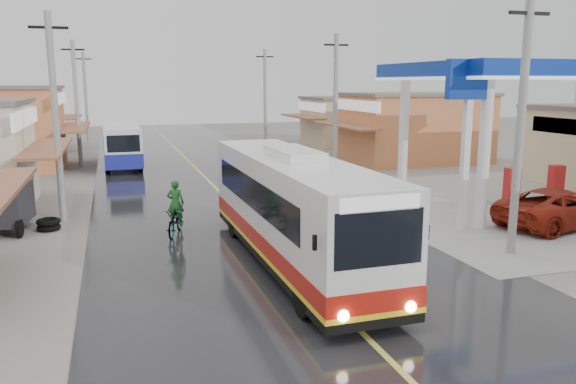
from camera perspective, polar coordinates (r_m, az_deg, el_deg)
name	(u,v)px	position (r m, az deg, el deg)	size (l,w,h in m)	color
ground	(304,276)	(16.09, 1.63, -8.51)	(120.00, 120.00, 0.00)	slate
road	(212,185)	(30.22, -7.68, 0.72)	(12.00, 90.00, 0.02)	black
centre_line	(212,185)	(30.22, -7.68, 0.74)	(0.15, 90.00, 0.01)	#D8CC4C
shopfronts_right	(486,180)	(33.48, 19.50, 1.17)	(11.00, 44.00, 4.80)	beige
utility_poles_left	(74,189)	(30.86, -20.91, 0.28)	(1.60, 50.00, 8.00)	gray
utility_poles_right	(334,178)	(32.13, 4.71, 1.38)	(1.60, 36.00, 8.00)	gray
coach_bus	(293,209)	(16.72, 0.47, -1.75)	(2.67, 11.19, 3.48)	silver
second_bus	(121,144)	(38.01, -16.57, 4.67)	(2.32, 8.14, 2.69)	silver
jeepney	(560,208)	(23.59, 25.87, -1.45)	(2.43, 5.26, 1.46)	maroon
cyclist	(176,217)	(20.43, -11.35, -2.50)	(1.25, 2.01, 2.05)	black
tricycle_near	(5,203)	(22.90, -26.79, -0.99)	(1.89, 2.63, 1.88)	#26262D
tyre_stack	(49,224)	(22.62, -23.15, -3.05)	(0.86, 0.86, 0.44)	black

